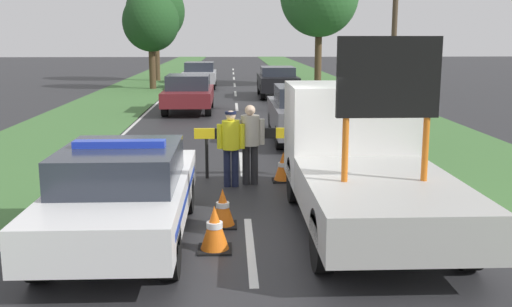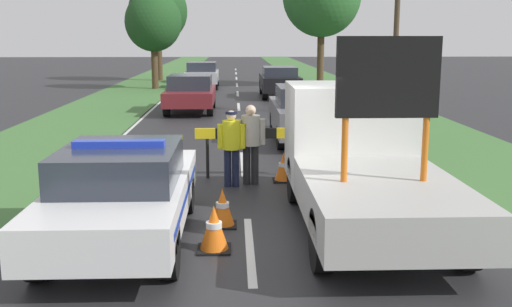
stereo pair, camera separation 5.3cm
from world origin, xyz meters
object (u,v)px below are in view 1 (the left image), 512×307
at_px(work_truck, 360,157).
at_px(roadside_tree_near_left, 151,22).
at_px(road_barrier, 255,137).
at_px(queued_car_suv_grey, 305,113).
at_px(queued_car_sedan_black, 277,81).
at_px(utility_pole, 394,25).
at_px(roadside_tree_mid_left, 155,12).
at_px(traffic_cone_lane_edge, 283,167).
at_px(traffic_cone_near_police, 343,162).
at_px(traffic_cone_near_truck, 215,228).
at_px(police_officer, 231,142).
at_px(traffic_cone_centre_front, 120,172).
at_px(pedestrian_civilian, 250,138).
at_px(queued_car_sedan_silver, 200,74).
at_px(police_car, 123,192).
at_px(traffic_cone_behind_barrier, 223,208).
at_px(queued_car_wagon_maroon, 189,93).

distance_m(work_truck, roadside_tree_near_left, 26.40).
bearing_deg(roadside_tree_near_left, road_barrier, -77.34).
xyz_separation_m(queued_car_suv_grey, queued_car_sedan_black, (0.18, 12.82, -0.01)).
bearing_deg(utility_pole, roadside_tree_mid_left, 120.03).
bearing_deg(traffic_cone_lane_edge, traffic_cone_near_police, 15.17).
bearing_deg(traffic_cone_near_truck, police_officer, 86.22).
height_order(work_truck, traffic_cone_centre_front, work_truck).
relative_size(pedestrian_civilian, utility_pole, 0.25).
height_order(queued_car_suv_grey, queued_car_sedan_silver, queued_car_suv_grey).
bearing_deg(police_car, queued_car_sedan_silver, 85.94).
height_order(traffic_cone_behind_barrier, queued_car_sedan_black, queued_car_sedan_black).
xyz_separation_m(work_truck, roadside_tree_mid_left, (-7.15, 31.94, 3.56)).
bearing_deg(roadside_tree_mid_left, traffic_cone_near_truck, -81.89).
bearing_deg(queued_car_suv_grey, roadside_tree_mid_left, -73.44).
distance_m(roadside_tree_mid_left, utility_pole, 22.21).
xyz_separation_m(road_barrier, traffic_cone_lane_edge, (0.57, -0.33, -0.59)).
xyz_separation_m(queued_car_suv_grey, queued_car_sedan_silver, (-3.99, 18.35, -0.02)).
height_order(traffic_cone_centre_front, queued_car_sedan_silver, queued_car_sedan_silver).
relative_size(queued_car_sedan_silver, utility_pole, 0.66).
distance_m(traffic_cone_near_truck, traffic_cone_behind_barrier, 1.12).
bearing_deg(police_officer, roadside_tree_near_left, -79.76).
relative_size(police_officer, pedestrian_civilian, 0.95).
bearing_deg(traffic_cone_near_truck, queued_car_sedan_silver, 93.23).
bearing_deg(queued_car_sedan_black, police_officer, 82.61).
bearing_deg(queued_car_sedan_silver, road_barrier, 95.78).
relative_size(traffic_cone_behind_barrier, roadside_tree_near_left, 0.11).
xyz_separation_m(police_car, road_barrier, (2.14, 4.04, 0.13)).
xyz_separation_m(queued_car_suv_grey, roadside_tree_near_left, (-6.68, 17.66, 2.98)).
height_order(police_officer, queued_car_sedan_black, police_officer).
height_order(road_barrier, traffic_cone_centre_front, road_barrier).
bearing_deg(work_truck, roadside_tree_near_left, -77.45).
distance_m(road_barrier, utility_pole, 11.45).
bearing_deg(traffic_cone_centre_front, queued_car_wagon_maroon, 86.91).
relative_size(police_officer, queued_car_sedan_silver, 0.36).
bearing_deg(traffic_cone_lane_edge, queued_car_suv_grey, 77.84).
height_order(police_car, pedestrian_civilian, pedestrian_civilian).
distance_m(traffic_cone_centre_front, queued_car_sedan_black, 18.49).
xyz_separation_m(pedestrian_civilian, queued_car_suv_grey, (1.79, 5.28, -0.15)).
distance_m(police_car, traffic_cone_lane_edge, 4.62).
bearing_deg(queued_car_suv_grey, utility_pole, -128.07).
xyz_separation_m(traffic_cone_near_truck, queued_car_sedan_black, (2.61, 21.99, 0.49)).
relative_size(police_officer, roadside_tree_near_left, 0.28).
relative_size(queued_car_sedan_silver, roadside_tree_near_left, 0.80).
bearing_deg(queued_car_sedan_black, queued_car_wagon_maroon, 55.44).
xyz_separation_m(work_truck, queued_car_wagon_maroon, (-3.84, 14.67, -0.28)).
xyz_separation_m(traffic_cone_centre_front, queued_car_sedan_black, (4.71, 17.87, 0.58)).
bearing_deg(traffic_cone_lane_edge, police_car, -126.12).
bearing_deg(traffic_cone_near_police, roadside_tree_mid_left, 104.48).
bearing_deg(police_officer, queued_car_wagon_maroon, -82.98).
relative_size(road_barrier, queued_car_suv_grey, 0.57).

